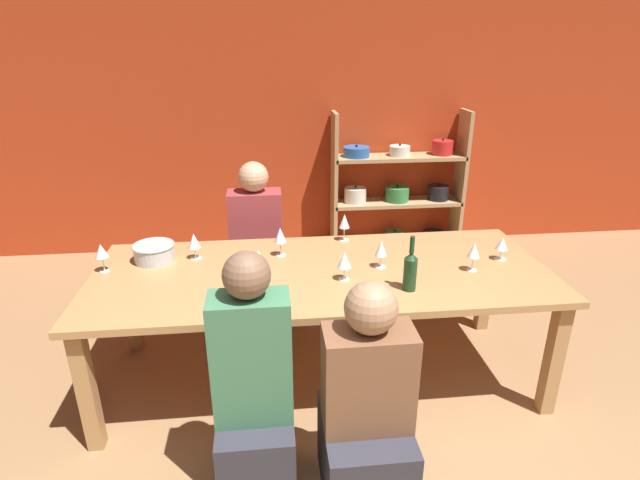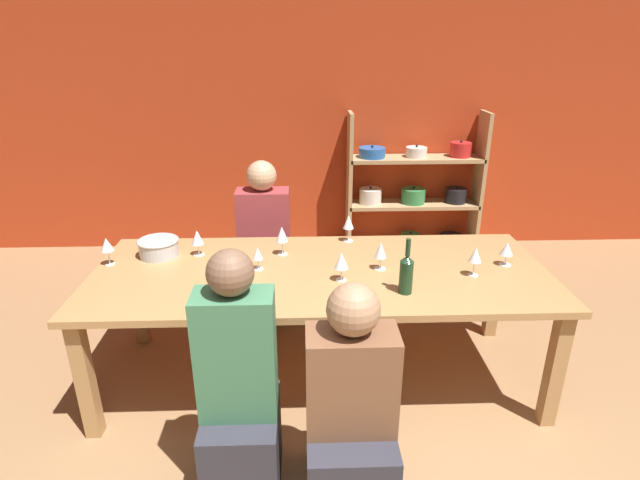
# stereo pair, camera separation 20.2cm
# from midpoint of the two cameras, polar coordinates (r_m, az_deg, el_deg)

# --- Properties ---
(wall_back_red) EXTENTS (8.80, 0.06, 2.70)m
(wall_back_red) POSITION_cam_midpoint_polar(r_m,az_deg,el_deg) (4.94, -3.83, 14.30)
(wall_back_red) COLOR #B23819
(wall_back_red) RESTS_ON ground_plane
(shelf_unit) EXTENTS (1.31, 0.30, 1.38)m
(shelf_unit) POSITION_cam_midpoint_polar(r_m,az_deg,el_deg) (5.05, 7.88, 5.38)
(shelf_unit) COLOR tan
(shelf_unit) RESTS_ON ground_plane
(dining_table) EXTENTS (2.66, 1.07, 0.75)m
(dining_table) POSITION_cam_midpoint_polar(r_m,az_deg,el_deg) (2.95, -1.76, -4.75)
(dining_table) COLOR #AD7F4C
(dining_table) RESTS_ON ground_plane
(mixing_bowl) EXTENTS (0.25, 0.25, 0.11)m
(mixing_bowl) POSITION_cam_midpoint_polar(r_m,az_deg,el_deg) (3.22, -20.16, -1.30)
(mixing_bowl) COLOR #B7BABC
(mixing_bowl) RESTS_ON dining_table
(wine_bottle_green) EXTENTS (0.07, 0.07, 0.31)m
(wine_bottle_green) POSITION_cam_midpoint_polar(r_m,az_deg,el_deg) (2.68, 8.16, -3.47)
(wine_bottle_green) COLOR #19381E
(wine_bottle_green) RESTS_ON dining_table
(wine_glass_red_a) EXTENTS (0.08, 0.08, 0.19)m
(wine_glass_red_a) POSITION_cam_midpoint_polar(r_m,az_deg,el_deg) (3.08, -6.44, 0.44)
(wine_glass_red_a) COLOR white
(wine_glass_red_a) RESTS_ON dining_table
(wine_glass_red_b) EXTENTS (0.08, 0.08, 0.16)m
(wine_glass_red_b) POSITION_cam_midpoint_polar(r_m,az_deg,el_deg) (3.15, -15.99, -0.20)
(wine_glass_red_b) COLOR white
(wine_glass_red_b) RESTS_ON dining_table
(wine_glass_white_a) EXTENTS (0.07, 0.07, 0.19)m
(wine_glass_white_a) POSITION_cam_midpoint_polar(r_m,az_deg,el_deg) (3.30, 1.05, 2.04)
(wine_glass_white_a) COLOR white
(wine_glass_white_a) RESTS_ON dining_table
(wine_glass_red_c) EXTENTS (0.08, 0.08, 0.14)m
(wine_glass_red_c) POSITION_cam_midpoint_polar(r_m,az_deg,el_deg) (3.18, 18.39, -0.50)
(wine_glass_red_c) COLOR white
(wine_glass_red_c) RESTS_ON dining_table
(wine_glass_red_d) EXTENTS (0.06, 0.06, 0.14)m
(wine_glass_red_d) POSITION_cam_midpoint_polar(r_m,az_deg,el_deg) (2.90, -9.04, -1.88)
(wine_glass_red_d) COLOR white
(wine_glass_red_d) RESTS_ON dining_table
(wine_glass_white_b) EXTENTS (0.08, 0.08, 0.17)m
(wine_glass_white_b) POSITION_cam_midpoint_polar(r_m,az_deg,el_deg) (2.76, 0.71, -2.41)
(wine_glass_white_b) COLOR white
(wine_glass_white_b) RESTS_ON dining_table
(wine_glass_empty_a) EXTENTS (0.08, 0.08, 0.17)m
(wine_glass_empty_a) POSITION_cam_midpoint_polar(r_m,az_deg,el_deg) (3.16, -25.43, -1.21)
(wine_glass_empty_a) COLOR white
(wine_glass_empty_a) RESTS_ON dining_table
(wine_glass_empty_b) EXTENTS (0.07, 0.07, 0.17)m
(wine_glass_empty_b) POSITION_cam_midpoint_polar(r_m,az_deg,el_deg) (2.92, 5.03, -1.04)
(wine_glass_empty_b) COLOR white
(wine_glass_empty_b) RESTS_ON dining_table
(wine_glass_red_e) EXTENTS (0.07, 0.07, 0.17)m
(wine_glass_red_e) POSITION_cam_midpoint_polar(r_m,az_deg,el_deg) (2.97, 15.34, -1.25)
(wine_glass_red_e) COLOR white
(wine_glass_red_e) RESTS_ON dining_table
(person_near_a) EXTENTS (0.34, 0.43, 1.23)m
(person_near_a) POSITION_cam_midpoint_polar(r_m,az_deg,el_deg) (2.39, -10.01, -18.61)
(person_near_a) COLOR #2D2D38
(person_near_a) RESTS_ON ground_plane
(person_far_a) EXTENTS (0.39, 0.49, 1.20)m
(person_far_a) POSITION_cam_midpoint_polar(r_m,az_deg,el_deg) (3.85, -8.66, -2.24)
(person_far_a) COLOR #2D2D38
(person_far_a) RESTS_ON ground_plane
(person_near_b) EXTENTS (0.39, 0.49, 1.11)m
(person_near_b) POSITION_cam_midpoint_polar(r_m,az_deg,el_deg) (2.38, 2.71, -20.14)
(person_near_b) COLOR #2D2D38
(person_near_b) RESTS_ON ground_plane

